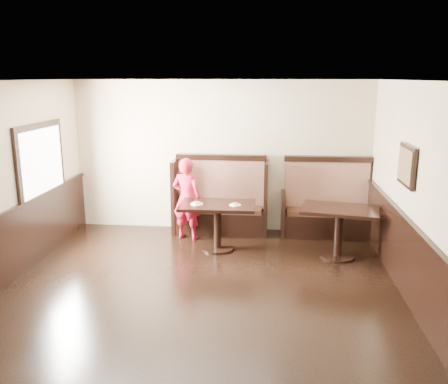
# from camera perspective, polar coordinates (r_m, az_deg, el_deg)

# --- Properties ---
(ground) EXTENTS (7.00, 7.00, 0.00)m
(ground) POSITION_cam_1_polar(r_m,az_deg,el_deg) (5.98, -3.85, -14.74)
(ground) COLOR black
(ground) RESTS_ON ground
(room_shell) EXTENTS (7.00, 7.00, 7.00)m
(room_shell) POSITION_cam_1_polar(r_m,az_deg,el_deg) (6.00, -6.34, -7.64)
(room_shell) COLOR beige
(room_shell) RESTS_ON ground
(booth_main) EXTENTS (1.75, 0.72, 1.45)m
(booth_main) POSITION_cam_1_polar(r_m,az_deg,el_deg) (8.84, -0.43, -1.51)
(booth_main) COLOR black
(booth_main) RESTS_ON ground
(booth_neighbor) EXTENTS (1.65, 0.72, 1.45)m
(booth_neighbor) POSITION_cam_1_polar(r_m,az_deg,el_deg) (8.86, 12.21, -2.09)
(booth_neighbor) COLOR black
(booth_neighbor) RESTS_ON ground
(table_main) EXTENTS (1.25, 0.79, 0.80)m
(table_main) POSITION_cam_1_polar(r_m,az_deg,el_deg) (7.90, -0.78, -2.74)
(table_main) COLOR black
(table_main) RESTS_ON ground
(table_neighbor) EXTENTS (1.31, 0.99, 0.82)m
(table_neighbor) POSITION_cam_1_polar(r_m,az_deg,el_deg) (7.77, 13.69, -3.36)
(table_neighbor) COLOR black
(table_neighbor) RESTS_ON ground
(child) EXTENTS (0.61, 0.48, 1.48)m
(child) POSITION_cam_1_polar(r_m,az_deg,el_deg) (8.42, -4.49, -0.83)
(child) COLOR red
(child) RESTS_ON ground
(pizza_plate_left) EXTENTS (0.21, 0.21, 0.04)m
(pizza_plate_left) POSITION_cam_1_polar(r_m,az_deg,el_deg) (7.84, -3.30, -1.37)
(pizza_plate_left) COLOR white
(pizza_plate_left) RESTS_ON table_main
(pizza_plate_right) EXTENTS (0.20, 0.20, 0.04)m
(pizza_plate_right) POSITION_cam_1_polar(r_m,az_deg,el_deg) (7.77, 1.37, -1.51)
(pizza_plate_right) COLOR white
(pizza_plate_right) RESTS_ON table_main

